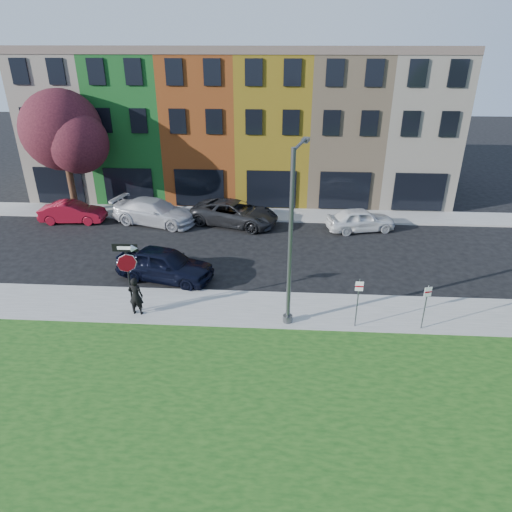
# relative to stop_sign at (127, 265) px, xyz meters

# --- Properties ---
(ground) EXTENTS (120.00, 120.00, 0.00)m
(ground) POSITION_rel_stop_sign_xyz_m (5.59, -2.39, -2.43)
(ground) COLOR black
(ground) RESTS_ON ground
(sidewalk_near) EXTENTS (40.00, 3.00, 0.12)m
(sidewalk_near) POSITION_rel_stop_sign_xyz_m (7.59, 0.61, -2.37)
(sidewalk_near) COLOR gray
(sidewalk_near) RESTS_ON ground
(sidewalk_far) EXTENTS (40.00, 2.40, 0.12)m
(sidewalk_far) POSITION_rel_stop_sign_xyz_m (2.59, 12.61, -2.37)
(sidewalk_far) COLOR gray
(sidewalk_far) RESTS_ON ground
(rowhouse_block) EXTENTS (30.00, 10.12, 10.00)m
(rowhouse_block) POSITION_rel_stop_sign_xyz_m (3.09, 18.79, 2.56)
(rowhouse_block) COLOR beige
(rowhouse_block) RESTS_ON ground
(stop_sign) EXTENTS (1.05, 0.11, 3.25)m
(stop_sign) POSITION_rel_stop_sign_xyz_m (0.00, 0.00, 0.00)
(stop_sign) COLOR black
(stop_sign) RESTS_ON sidewalk_near
(man) EXTENTS (0.70, 0.51, 1.75)m
(man) POSITION_rel_stop_sign_xyz_m (0.24, -0.12, -1.44)
(man) COLOR black
(man) RESTS_ON sidewalk_near
(sedan_near) EXTENTS (4.28, 5.78, 1.65)m
(sedan_near) POSITION_rel_stop_sign_xyz_m (0.66, 3.27, -1.61)
(sedan_near) COLOR black
(sedan_near) RESTS_ON ground
(parked_car_red) EXTENTS (1.84, 4.26, 1.36)m
(parked_car_red) POSITION_rel_stop_sign_xyz_m (-7.26, 10.61, -1.75)
(parked_car_red) COLOR maroon
(parked_car_red) RESTS_ON ground
(parked_car_silver) EXTENTS (4.90, 6.57, 1.59)m
(parked_car_silver) POSITION_rel_stop_sign_xyz_m (-1.84, 10.71, -1.64)
(parked_car_silver) COLOR #B9BABF
(parked_car_silver) RESTS_ON ground
(parked_car_dark) EXTENTS (5.66, 7.00, 1.55)m
(parked_car_dark) POSITION_rel_stop_sign_xyz_m (3.35, 10.85, -1.66)
(parked_car_dark) COLOR black
(parked_car_dark) RESTS_ON ground
(parked_car_white) EXTENTS (3.54, 4.95, 1.43)m
(parked_car_white) POSITION_rel_stop_sign_xyz_m (11.27, 10.33, -1.72)
(parked_car_white) COLOR silver
(parked_car_white) RESTS_ON ground
(street_lamp) EXTENTS (0.88, 2.54, 7.34)m
(street_lamp) POSITION_rel_stop_sign_xyz_m (6.80, -0.13, 1.39)
(street_lamp) COLOR #4E5053
(street_lamp) RESTS_ON sidewalk_near
(parking_sign_a) EXTENTS (0.32, 0.08, 2.21)m
(parking_sign_a) POSITION_rel_stop_sign_xyz_m (9.54, -0.50, -0.93)
(parking_sign_a) COLOR #4E5053
(parking_sign_a) RESTS_ON sidewalk_near
(parking_sign_b) EXTENTS (0.31, 0.13, 2.03)m
(parking_sign_b) POSITION_rel_stop_sign_xyz_m (12.26, -0.50, -1.03)
(parking_sign_b) COLOR #4E5053
(parking_sign_b) RESTS_ON sidewalk_near
(tree_purple) EXTENTS (6.13, 5.36, 8.03)m
(tree_purple) POSITION_rel_stop_sign_xyz_m (-7.76, 12.40, 3.03)
(tree_purple) COLOR black
(tree_purple) RESTS_ON sidewalk_far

